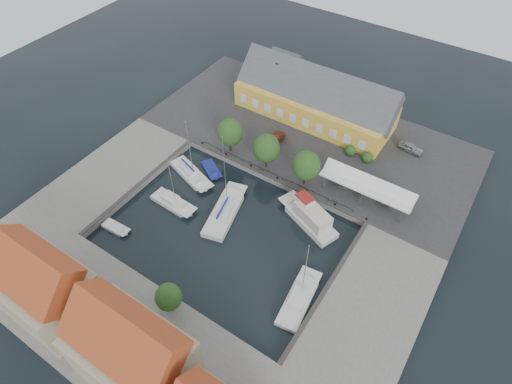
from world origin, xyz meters
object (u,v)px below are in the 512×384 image
tent_canopy (368,185)px  car_silver (411,148)px  car_red (274,140)px  east_boat_c (299,300)px  trawler (309,218)px  launch_nw (211,170)px  launch_sw (116,229)px  west_boat_c (173,203)px  warehouse (313,98)px  center_sailboat (225,212)px  west_boat_a (191,174)px

tent_canopy → car_silver: tent_canopy is taller
car_red → east_boat_c: (17.98, -23.14, -1.47)m
trawler → launch_nw: trawler is taller
trawler → launch_sw: size_ratio=2.39×
west_boat_c → launch_nw: size_ratio=1.98×
warehouse → west_boat_c: (-7.24, -30.28, -4.17)m
east_boat_c → launch_nw: bearing=151.7°
car_silver → east_boat_c: 34.10m
tent_canopy → center_sailboat: (-16.17, -13.63, -3.32)m
center_sailboat → west_boat_c: bearing=-160.0°
tent_canopy → car_silver: 14.24m
tent_canopy → east_boat_c: east_boat_c is taller
car_silver → west_boat_c: size_ratio=0.40×
tent_canopy → launch_nw: size_ratio=2.67×
warehouse → west_boat_a: size_ratio=2.36×
tent_canopy → center_sailboat: 21.41m
car_silver → launch_sw: 48.64m
car_red → west_boat_a: 15.29m
tent_canopy → launch_sw: tent_canopy is taller
trawler → launch_sw: 27.96m
car_red → center_sailboat: size_ratio=0.30×
west_boat_c → launch_sw: west_boat_c is taller
west_boat_c → launch_nw: bearing=87.9°
west_boat_a → launch_nw: 3.41m
trawler → west_boat_a: west_boat_a is taller
car_silver → west_boat_c: bearing=145.6°
trawler → car_red: bearing=139.1°
center_sailboat → west_boat_c: center_sailboat is taller
east_boat_c → west_boat_a: west_boat_a is taller
car_silver → west_boat_c: (-25.93, -30.37, -1.45)m
warehouse → launch_nw: size_ratio=5.44×
center_sailboat → trawler: center_sailboat is taller
warehouse → center_sailboat: (0.42, -27.49, -4.07)m
car_red → east_boat_c: 29.34m
launch_sw → warehouse: bearing=74.0°
west_boat_a → west_boat_c: west_boat_a is taller
launch_sw → launch_nw: (4.11, 17.17, -0.00)m
car_red → launch_sw: 29.32m
warehouse → east_boat_c: (16.65, -33.92, -4.17)m
warehouse → trawler: bearing=-62.2°
car_silver → center_sailboat: bearing=152.6°
warehouse → car_red: 11.19m
west_boat_c → launch_sw: size_ratio=2.33×
launch_sw → launch_nw: launch_sw is taller
west_boat_c → tent_canopy: bearing=34.6°
car_silver → center_sailboat: center_sailboat is taller
warehouse → west_boat_a: west_boat_a is taller
car_red → west_boat_c: size_ratio=0.42×
east_boat_c → launch_sw: (-27.67, -4.48, -0.17)m
car_silver → car_red: 22.77m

